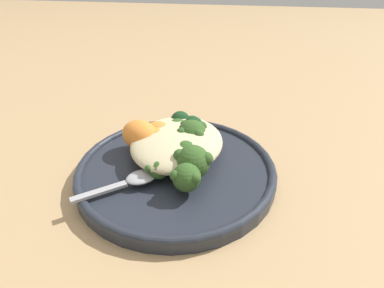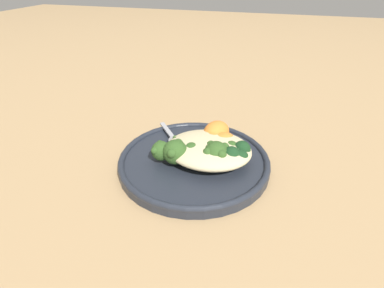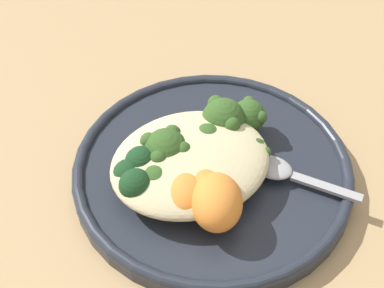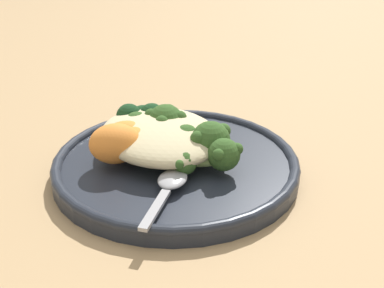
% 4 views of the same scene
% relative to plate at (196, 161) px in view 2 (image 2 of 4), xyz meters
% --- Properties ---
extents(ground_plane, '(4.00, 4.00, 0.00)m').
position_rel_plate_xyz_m(ground_plane, '(0.00, -0.01, -0.01)').
color(ground_plane, tan).
extents(plate, '(0.28, 0.28, 0.02)m').
position_rel_plate_xyz_m(plate, '(0.00, 0.00, 0.00)').
color(plate, '#232833').
rests_on(plate, ground_plane).
extents(quinoa_mound, '(0.15, 0.13, 0.03)m').
position_rel_plate_xyz_m(quinoa_mound, '(-0.02, -0.00, 0.03)').
color(quinoa_mound, beige).
rests_on(quinoa_mound, plate).
extents(broccoli_stalk_0, '(0.07, 0.04, 0.03)m').
position_rel_plate_xyz_m(broccoli_stalk_0, '(0.03, -0.02, 0.02)').
color(broccoli_stalk_0, '#9EBC66').
rests_on(broccoli_stalk_0, plate).
extents(broccoli_stalk_1, '(0.09, 0.09, 0.04)m').
position_rel_plate_xyz_m(broccoli_stalk_1, '(0.04, 0.01, 0.03)').
color(broccoli_stalk_1, '#9EBC66').
rests_on(broccoli_stalk_1, plate).
extents(broccoli_stalk_2, '(0.08, 0.12, 0.04)m').
position_rel_plate_xyz_m(broccoli_stalk_2, '(0.03, 0.02, 0.03)').
color(broccoli_stalk_2, '#9EBC66').
rests_on(broccoli_stalk_2, plate).
extents(broccoli_stalk_3, '(0.03, 0.08, 0.03)m').
position_rel_plate_xyz_m(broccoli_stalk_3, '(-0.00, 0.00, 0.03)').
color(broccoli_stalk_3, '#9EBC66').
rests_on(broccoli_stalk_3, plate).
extents(broccoli_stalk_4, '(0.05, 0.08, 0.03)m').
position_rel_plate_xyz_m(broccoli_stalk_4, '(-0.02, 0.01, 0.02)').
color(broccoli_stalk_4, '#9EBC66').
rests_on(broccoli_stalk_4, plate).
extents(broccoli_stalk_5, '(0.08, 0.09, 0.04)m').
position_rel_plate_xyz_m(broccoli_stalk_5, '(-0.03, 0.01, 0.03)').
color(broccoli_stalk_5, '#9EBC66').
rests_on(broccoli_stalk_5, plate).
extents(broccoli_stalk_6, '(0.10, 0.05, 0.03)m').
position_rel_plate_xyz_m(broccoli_stalk_6, '(-0.04, -0.02, 0.03)').
color(broccoli_stalk_6, '#9EBC66').
rests_on(broccoli_stalk_6, plate).
extents(sweet_potato_chunk_0, '(0.06, 0.06, 0.03)m').
position_rel_plate_xyz_m(sweet_potato_chunk_0, '(-0.02, -0.04, 0.03)').
color(sweet_potato_chunk_0, orange).
rests_on(sweet_potato_chunk_0, plate).
extents(sweet_potato_chunk_1, '(0.06, 0.07, 0.03)m').
position_rel_plate_xyz_m(sweet_potato_chunk_1, '(-0.04, -0.04, 0.03)').
color(sweet_potato_chunk_1, orange).
rests_on(sweet_potato_chunk_1, plate).
extents(sweet_potato_chunk_2, '(0.07, 0.07, 0.04)m').
position_rel_plate_xyz_m(sweet_potato_chunk_2, '(-0.02, -0.06, 0.03)').
color(sweet_potato_chunk_2, orange).
rests_on(sweet_potato_chunk_2, plate).
extents(sweet_potato_chunk_3, '(0.07, 0.08, 0.03)m').
position_rel_plate_xyz_m(sweet_potato_chunk_3, '(-0.04, -0.03, 0.03)').
color(sweet_potato_chunk_3, orange).
rests_on(sweet_potato_chunk_3, plate).
extents(kale_tuft, '(0.05, 0.06, 0.04)m').
position_rel_plate_xyz_m(kale_tuft, '(-0.07, -0.00, 0.03)').
color(kale_tuft, '#193D1E').
rests_on(kale_tuft, plate).
extents(spoon, '(0.08, 0.10, 0.01)m').
position_rel_plate_xyz_m(spoon, '(0.06, -0.04, 0.01)').
color(spoon, '#A3A3A8').
rests_on(spoon, plate).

